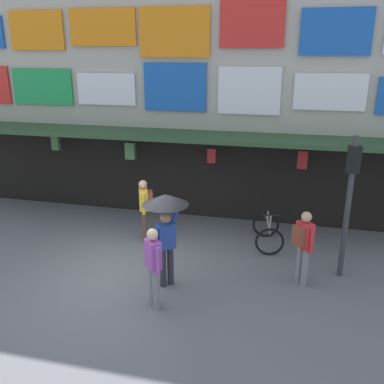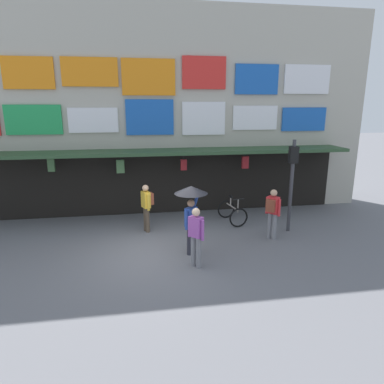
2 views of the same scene
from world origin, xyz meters
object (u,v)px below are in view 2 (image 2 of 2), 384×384
object	(u,v)px
traffic_light_far	(292,171)
pedestrian_in_purple	(147,204)
pedestrian_with_umbrella	(191,201)
pedestrian_in_blue	(196,234)
pedestrian_in_black	(272,210)
bicycle_parked	(232,212)

from	to	relation	value
traffic_light_far	pedestrian_in_purple	distance (m)	5.10
pedestrian_with_umbrella	pedestrian_in_blue	size ratio (longest dim) A/B	1.24
traffic_light_far	pedestrian_in_black	distance (m)	1.58
pedestrian_in_black	pedestrian_in_blue	xyz separation A→B (m)	(-2.80, -1.57, -0.04)
traffic_light_far	pedestrian_in_blue	size ratio (longest dim) A/B	1.90
bicycle_parked	pedestrian_in_black	distance (m)	2.04
pedestrian_in_purple	pedestrian_with_umbrella	xyz separation A→B (m)	(1.22, -2.07, 0.66)
pedestrian_with_umbrella	pedestrian_in_blue	xyz separation A→B (m)	(-0.00, -0.85, -0.69)
pedestrian_in_blue	pedestrian_in_black	bearing A→B (deg)	29.30
pedestrian_in_purple	pedestrian_with_umbrella	size ratio (longest dim) A/B	0.81
bicycle_parked	pedestrian_with_umbrella	bearing A→B (deg)	-128.33
traffic_light_far	pedestrian_in_blue	xyz separation A→B (m)	(-3.69, -2.18, -1.19)
traffic_light_far	pedestrian_in_black	size ratio (longest dim) A/B	1.90
pedestrian_in_purple	pedestrian_in_blue	size ratio (longest dim) A/B	1.00
traffic_light_far	pedestrian_with_umbrella	xyz separation A→B (m)	(-3.68, -1.33, -0.50)
bicycle_parked	pedestrian_in_black	bearing A→B (deg)	-64.73
pedestrian_in_blue	pedestrian_with_umbrella	bearing A→B (deg)	89.90
bicycle_parked	pedestrian_in_purple	bearing A→B (deg)	-172.48
traffic_light_far	pedestrian_in_blue	distance (m)	4.45
pedestrian_in_purple	pedestrian_in_blue	distance (m)	3.17
bicycle_parked	pedestrian_with_umbrella	xyz separation A→B (m)	(-1.97, -2.49, 1.25)
traffic_light_far	pedestrian_with_umbrella	world-z (taller)	traffic_light_far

